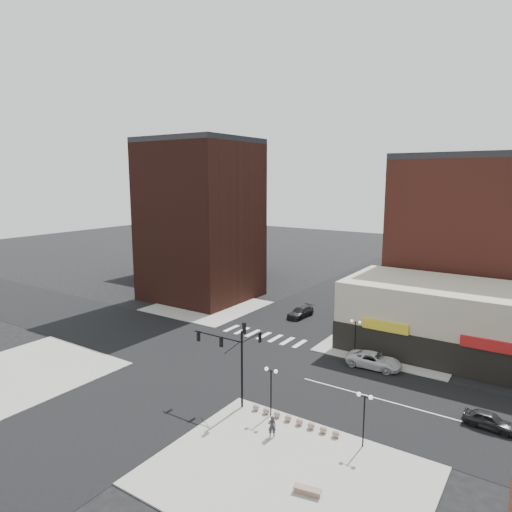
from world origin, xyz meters
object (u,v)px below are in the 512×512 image
Objects in this scene: dark_sedan_north at (301,312)px; street_lamp_ne at (355,329)px; white_suv at (374,360)px; traffic_signal at (235,350)px; street_lamp_se_a at (271,380)px; pedestrian at (272,426)px; dark_sedan_east at (489,420)px; stone_bench at (307,491)px; street_lamp_se_b at (364,406)px.

street_lamp_ne is at bearing -34.36° from dark_sedan_north.
traffic_signal is at bearing 149.61° from white_suv.
street_lamp_se_a is (3.76, -0.17, -1.67)m from traffic_signal.
traffic_signal is 1.37× the size of white_suv.
street_lamp_se_a is 3.94m from pedestrian.
dark_sedan_east is 17.41m from pedestrian.
street_lamp_se_a reaches higher than stone_bench.
traffic_signal reaches higher than dark_sedan_north.
dark_sedan_east is (19.16, 7.98, -4.30)m from traffic_signal.
traffic_signal is at bearing 179.18° from street_lamp_se_b.
pedestrian is at bearing 133.04° from dark_sedan_east.
street_lamp_se_a is 17.62m from dark_sedan_east.
street_lamp_se_b is 2.28× the size of stone_bench.
pedestrian is 6.74m from stone_bench.
street_lamp_se_b is (8.00, 0.00, 0.00)m from street_lamp_se_a.
traffic_signal reaches higher than street_lamp_ne.
dark_sedan_east is at bearing 49.59° from stone_bench.
street_lamp_ne reaches higher than dark_sedan_north.
street_lamp_se_a is at bearing 124.29° from stone_bench.
stone_bench is at bearing -56.48° from dark_sedan_north.
street_lamp_ne is 23.83m from stone_bench.
street_lamp_se_b is 7.55m from stone_bench.
dark_sedan_north is at bearing 140.99° from street_lamp_ne.
street_lamp_ne is at bearing -125.89° from pedestrian.
street_lamp_se_b is at bearing 0.00° from street_lamp_se_a.
street_lamp_se_a is at bearing -2.57° from traffic_signal.
street_lamp_se_a is at bearing 162.80° from white_suv.
street_lamp_se_b is 1.06× the size of dark_sedan_east.
dark_sedan_east is at bearing 47.76° from street_lamp_se_b.
white_suv is 13.29m from dark_sedan_east.
pedestrian is (-13.65, -10.80, 0.31)m from dark_sedan_east.
traffic_signal is 13.65m from stone_bench.
street_lamp_se_b is 17.46m from street_lamp_ne.
street_lamp_ne is 0.73× the size of white_suv.
street_lamp_ne is (-7.00, 16.00, 0.00)m from street_lamp_se_b.
street_lamp_se_a and street_lamp_se_b have the same top height.
traffic_signal is 1.87× the size of street_lamp_ne.
street_lamp_se_b is at bearing -0.82° from traffic_signal.
street_lamp_se_a is at bearing -94.81° from pedestrian.
street_lamp_ne reaches higher than stone_bench.
white_suv reaches higher than dark_sedan_north.
street_lamp_se_b reaches higher than stone_bench.
dark_sedan_north is at bearing 107.75° from stone_bench.
street_lamp_se_b and street_lamp_ne have the same top height.
street_lamp_se_b is 2.44× the size of pedestrian.
traffic_signal is at bearing -65.33° from pedestrian.
dark_sedan_north is at bearing 105.81° from traffic_signal.
traffic_signal is 11.88m from street_lamp_se_b.
pedestrian reaches higher than white_suv.
white_suv reaches higher than stone_bench.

